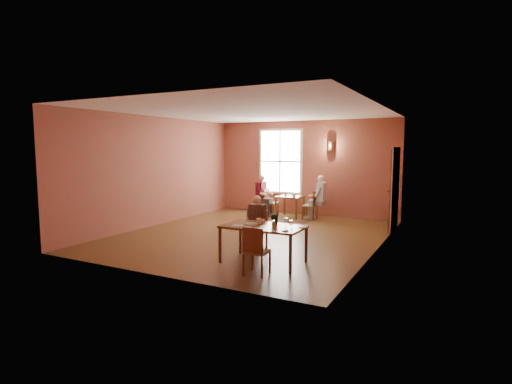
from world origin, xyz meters
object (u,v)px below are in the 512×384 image
at_px(diner_white, 311,198).
at_px(diner_maroon, 270,196).
at_px(main_table, 263,244).
at_px(chair_empty, 257,250).
at_px(chair_diner_main, 256,231).
at_px(chair_diner_white, 310,205).
at_px(second_table, 290,207).
at_px(chair_diner_maroon, 271,202).
at_px(diner_main, 255,225).

height_order(diner_white, diner_maroon, diner_white).
distance_m(main_table, chair_empty, 0.72).
xyz_separation_m(main_table, chair_diner_main, (-0.50, 0.65, 0.08)).
xyz_separation_m(chair_empty, diner_maroon, (-2.38, 5.51, 0.20)).
bearing_deg(diner_white, chair_diner_white, 90.00).
bearing_deg(second_table, chair_diner_maroon, 180.00).
bearing_deg(diner_maroon, chair_diner_main, 21.60).
bearing_deg(diner_main, second_table, -76.97).
xyz_separation_m(diner_main, diner_white, (-0.29, 4.21, 0.09)).
relative_size(chair_empty, diner_white, 0.65).
bearing_deg(second_table, diner_main, -76.97).
distance_m(second_table, diner_white, 0.75).
distance_m(diner_main, chair_diner_white, 4.22).
bearing_deg(chair_diner_white, chair_empty, -169.24).
distance_m(chair_diner_white, diner_maroon, 1.34).
height_order(main_table, second_table, main_table).
height_order(diner_main, diner_maroon, diner_maroon).
distance_m(chair_diner_main, second_table, 4.29).
relative_size(main_table, chair_diner_maroon, 1.76).
xyz_separation_m(chair_diner_main, chair_diner_white, (-0.32, 4.18, 0.00)).
bearing_deg(chair_empty, chair_diner_white, 98.51).
xyz_separation_m(chair_diner_white, diner_white, (0.03, 0.00, 0.21)).
bearing_deg(diner_white, second_table, 90.00).
bearing_deg(chair_diner_main, main_table, 127.57).
xyz_separation_m(main_table, chair_empty, (0.22, -0.68, 0.07)).
distance_m(chair_diner_white, diner_white, 0.22).
distance_m(chair_diner_white, chair_diner_maroon, 1.30).
bearing_deg(chair_empty, second_table, 104.87).
xyz_separation_m(diner_main, chair_diner_maroon, (-1.62, 4.21, -0.13)).
bearing_deg(chair_diner_maroon, diner_maroon, -90.00).
xyz_separation_m(second_table, chair_diner_white, (0.65, 0.00, 0.10)).
xyz_separation_m(diner_main, chair_diner_white, (-0.32, 4.21, -0.13)).
xyz_separation_m(second_table, chair_diner_maroon, (-0.65, 0.00, 0.10)).
distance_m(main_table, diner_main, 0.82).
height_order(chair_diner_main, chair_diner_white, chair_diner_white).
height_order(main_table, chair_empty, chair_empty).
bearing_deg(diner_maroon, diner_main, 21.46).
bearing_deg(chair_diner_white, diner_white, -90.00).
height_order(second_table, chair_diner_maroon, chair_diner_maroon).
relative_size(diner_main, chair_diner_maroon, 1.30).
bearing_deg(chair_diner_maroon, chair_diner_main, 21.24).
relative_size(second_table, diner_maroon, 0.60).
height_order(chair_empty, chair_diner_white, chair_diner_white).
bearing_deg(chair_diner_maroon, chair_diner_white, 90.00).
distance_m(diner_main, diner_white, 4.22).
height_order(diner_main, second_table, diner_main).
xyz_separation_m(diner_main, second_table, (-0.97, 4.21, -0.22)).
distance_m(second_table, chair_diner_maroon, 0.66).
xyz_separation_m(diner_main, diner_maroon, (-1.65, 4.21, 0.07)).
bearing_deg(diner_main, diner_maroon, -68.54).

